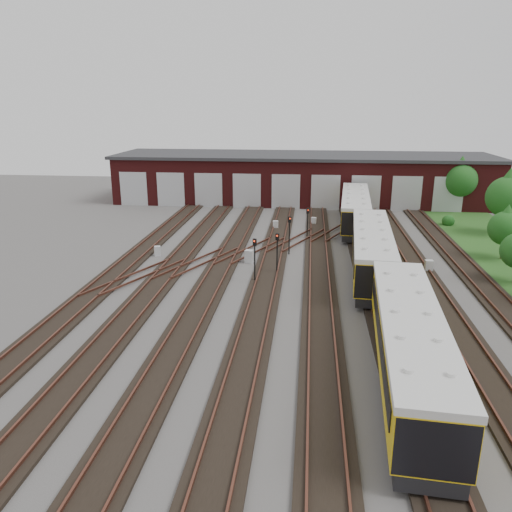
# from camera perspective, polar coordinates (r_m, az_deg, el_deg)

# --- Properties ---
(ground) EXTENTS (120.00, 120.00, 0.00)m
(ground) POSITION_cam_1_polar(r_m,az_deg,el_deg) (31.88, 3.79, -7.01)
(ground) COLOR #44413F
(ground) RESTS_ON ground
(track_network) EXTENTS (30.40, 70.00, 0.33)m
(track_network) POSITION_cam_1_polar(r_m,az_deg,el_deg) (32.38, 3.54, -6.40)
(track_network) COLOR black
(track_network) RESTS_ON ground
(maintenance_shed) EXTENTS (51.00, 12.50, 6.35)m
(maintenance_shed) POSITION_cam_1_polar(r_m,az_deg,el_deg) (69.77, 5.35, 8.94)
(maintenance_shed) COLOR #4D1314
(maintenance_shed) RESTS_ON ground
(metro_train) EXTENTS (4.00, 48.02, 3.28)m
(metro_train) POSITION_cam_1_polar(r_m,az_deg,el_deg) (39.98, 13.07, 0.68)
(metro_train) COLOR black
(metro_train) RESTS_ON ground
(signal_mast_0) EXTENTS (0.29, 0.27, 3.39)m
(signal_mast_0) POSITION_cam_1_polar(r_m,az_deg,el_deg) (37.19, -0.15, 0.15)
(signal_mast_0) COLOR black
(signal_mast_0) RESTS_ON ground
(signal_mast_1) EXTENTS (0.29, 0.27, 2.98)m
(signal_mast_1) POSITION_cam_1_polar(r_m,az_deg,el_deg) (50.24, 5.92, 4.26)
(signal_mast_1) COLOR black
(signal_mast_1) RESTS_ON ground
(signal_mast_2) EXTENTS (0.29, 0.27, 3.29)m
(signal_mast_2) POSITION_cam_1_polar(r_m,az_deg,el_deg) (39.11, 2.43, 0.91)
(signal_mast_2) COLOR black
(signal_mast_2) RESTS_ON ground
(signal_mast_3) EXTENTS (0.31, 0.29, 3.45)m
(signal_mast_3) POSITION_cam_1_polar(r_m,az_deg,el_deg) (44.28, 3.84, 2.94)
(signal_mast_3) COLOR black
(signal_mast_3) RESTS_ON ground
(relay_cabinet_0) EXTENTS (0.62, 0.55, 0.88)m
(relay_cabinet_0) POSITION_cam_1_polar(r_m,az_deg,el_deg) (45.04, -11.19, 0.56)
(relay_cabinet_0) COLOR #B6B9BB
(relay_cabinet_0) RESTS_ON ground
(relay_cabinet_1) EXTENTS (0.62, 0.55, 0.92)m
(relay_cabinet_1) POSITION_cam_1_polar(r_m,az_deg,el_deg) (53.72, 2.25, 3.57)
(relay_cabinet_1) COLOR #B6B9BB
(relay_cabinet_1) RESTS_ON ground
(relay_cabinet_2) EXTENTS (0.80, 0.72, 1.11)m
(relay_cabinet_2) POSITION_cam_1_polar(r_m,az_deg,el_deg) (42.22, -0.77, -0.05)
(relay_cabinet_2) COLOR #B6B9BB
(relay_cabinet_2) RESTS_ON ground
(relay_cabinet_3) EXTENTS (0.60, 0.53, 0.87)m
(relay_cabinet_3) POSITION_cam_1_polar(r_m,az_deg,el_deg) (55.86, 6.61, 3.97)
(relay_cabinet_3) COLOR #B6B9BB
(relay_cabinet_3) RESTS_ON ground
(relay_cabinet_4) EXTENTS (0.63, 0.54, 1.01)m
(relay_cabinet_4) POSITION_cam_1_polar(r_m,az_deg,el_deg) (42.17, 19.14, -1.12)
(relay_cabinet_4) COLOR #B6B9BB
(relay_cabinet_4) RESTS_ON ground
(tree_0) EXTENTS (4.16, 4.16, 6.89)m
(tree_0) POSITION_cam_1_polar(r_m,az_deg,el_deg) (66.91, 22.34, 8.46)
(tree_0) COLOR #382619
(tree_0) RESTS_ON ground
(tree_1) EXTENTS (2.93, 2.93, 4.85)m
(tree_1) POSITION_cam_1_polar(r_m,az_deg,el_deg) (47.57, 26.70, 3.26)
(tree_1) COLOR #382619
(tree_1) RESTS_ON ground
(tree_2) EXTENTS (4.14, 4.14, 6.86)m
(tree_2) POSITION_cam_1_polar(r_m,az_deg,el_deg) (56.67, 26.84, 6.54)
(tree_2) COLOR #382619
(tree_2) RESTS_ON ground
(bush_1) EXTENTS (1.35, 1.35, 1.35)m
(bush_1) POSITION_cam_1_polar(r_m,az_deg,el_deg) (59.32, 21.13, 3.94)
(bush_1) COLOR #174C15
(bush_1) RESTS_ON ground
(bush_2) EXTENTS (1.56, 1.56, 1.56)m
(bush_2) POSITION_cam_1_polar(r_m,az_deg,el_deg) (67.73, 21.78, 5.47)
(bush_2) COLOR #174C15
(bush_2) RESTS_ON ground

